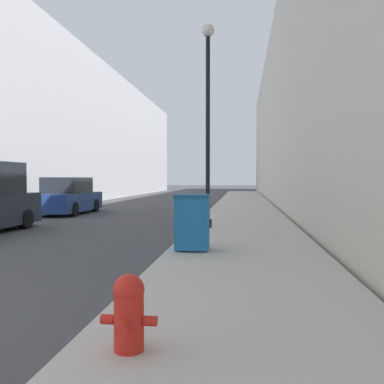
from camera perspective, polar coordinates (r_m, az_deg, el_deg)
The scene contains 7 objects.
sidewalk_right at distance 20.69m, azimuth 6.93°, elevation -2.62°, with size 3.34×60.00×0.16m.
building_left_glass at distance 33.22m, azimuth -23.24°, elevation 7.91°, with size 12.00×60.00×10.55m.
building_right_stone at distance 29.96m, azimuth 22.18°, elevation 9.61°, with size 12.00×60.00×11.60m.
fire_hydrant at distance 3.97m, azimuth -8.44°, elevation -15.39°, with size 0.51×0.39×0.69m.
trash_bin at distance 9.07m, azimuth 0.03°, elevation -3.98°, with size 0.71×0.64×1.19m.
lamppost at distance 13.50m, azimuth 2.13°, elevation 11.74°, with size 0.41×0.41×6.29m.
parked_sedan_near at distance 21.02m, azimuth -16.27°, elevation -0.69°, with size 1.95×4.57×1.73m.
Camera 1 is at (5.50, -2.63, 1.69)m, focal length 40.00 mm.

